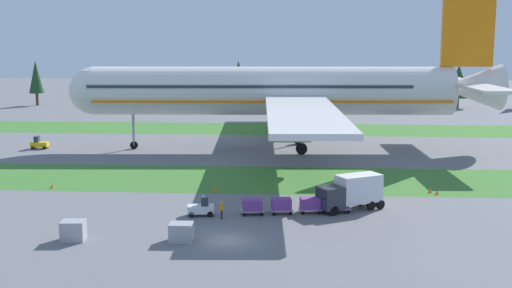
{
  "coord_description": "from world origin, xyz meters",
  "views": [
    {
      "loc": [
        6.09,
        -53.85,
        17.76
      ],
      "look_at": [
        0.8,
        26.42,
        4.0
      ],
      "focal_mm": 45.56,
      "sensor_mm": 36.0,
      "label": 1
    }
  ],
  "objects": [
    {
      "name": "baggage_tug",
      "position": [
        -3.33,
        7.51,
        0.81
      ],
      "size": [
        2.78,
        1.7,
        1.97
      ],
      "rotation": [
        0.0,
        0.0,
        1.73
      ],
      "color": "silver",
      "rests_on": "ground"
    },
    {
      "name": "cargo_dolly_second",
      "position": [
        4.49,
        8.79,
        0.92
      ],
      "size": [
        2.41,
        1.84,
        1.55
      ],
      "rotation": [
        0.0,
        0.0,
        1.73
      ],
      "color": "#A3A3A8",
      "rests_on": "ground"
    },
    {
      "name": "taxiway_marker_3",
      "position": [
        -3.2,
        17.39,
        0.31
      ],
      "size": [
        0.44,
        0.44,
        0.63
      ],
      "primitive_type": "cone",
      "color": "orange",
      "rests_on": "ground"
    },
    {
      "name": "catering_truck",
      "position": [
        11.5,
        10.62,
        1.95
      ],
      "size": [
        7.18,
        5.44,
        3.58
      ],
      "rotation": [
        0.0,
        0.0,
        2.09
      ],
      "color": "#2D333D",
      "rests_on": "ground"
    },
    {
      "name": "uld_container_0",
      "position": [
        -13.3,
        -0.83,
        0.87
      ],
      "size": [
        2.12,
        1.76,
        1.75
      ],
      "primitive_type": "cube",
      "rotation": [
        0.0,
        0.0,
        0.08
      ],
      "color": "#A3A3A8",
      "rests_on": "ground"
    },
    {
      "name": "taxiway_marker_1",
      "position": [
        21.06,
        18.56,
        0.3
      ],
      "size": [
        0.44,
        0.44,
        0.61
      ],
      "primitive_type": "cone",
      "color": "orange",
      "rests_on": "ground"
    },
    {
      "name": "taxiway_marker_0",
      "position": [
        -22.38,
        17.9,
        0.27
      ],
      "size": [
        0.44,
        0.44,
        0.55
      ],
      "primitive_type": "cone",
      "color": "orange",
      "rests_on": "ground"
    },
    {
      "name": "pushback_tractor",
      "position": [
        -34.15,
        43.21,
        0.81
      ],
      "size": [
        2.67,
        1.45,
        1.97
      ],
      "rotation": [
        0.0,
        0.0,
        4.77
      ],
      "color": "yellow",
      "rests_on": "ground"
    },
    {
      "name": "cargo_dolly_third",
      "position": [
        7.35,
        9.26,
        0.92
      ],
      "size": [
        2.41,
        1.84,
        1.55
      ],
      "rotation": [
        0.0,
        0.0,
        1.73
      ],
      "color": "#A3A3A8",
      "rests_on": "ground"
    },
    {
      "name": "grass_strip_far",
      "position": [
        0.0,
        66.58,
        0.0
      ],
      "size": [
        320.0,
        15.24,
        0.01
      ],
      "primitive_type": "cube",
      "color": "#3D752D",
      "rests_on": "ground"
    },
    {
      "name": "uld_container_1",
      "position": [
        -3.9,
        -0.47,
        0.81
      ],
      "size": [
        2.02,
        1.62,
        1.61
      ],
      "primitive_type": "cube",
      "rotation": [
        0.0,
        0.0,
        0.01
      ],
      "color": "#A3A3A8",
      "rests_on": "ground"
    },
    {
      "name": "airliner",
      "position": [
        3.81,
        45.45,
        9.08
      ],
      "size": [
        66.0,
        81.43,
        25.31
      ],
      "rotation": [
        0.0,
        0.0,
        1.63
      ],
      "color": "silver",
      "rests_on": "ground"
    },
    {
      "name": "grass_strip_near",
      "position": [
        0.0,
        24.1,
        0.0
      ],
      "size": [
        320.0,
        15.24,
        0.01
      ],
      "primitive_type": "cube",
      "color": "#3D752D",
      "rests_on": "ground"
    },
    {
      "name": "taxiway_marker_2",
      "position": [
        21.67,
        17.81,
        0.25
      ],
      "size": [
        0.44,
        0.44,
        0.51
      ],
      "primitive_type": "cone",
      "color": "orange",
      "rests_on": "ground"
    },
    {
      "name": "ground_plane",
      "position": [
        0.0,
        0.0,
        0.0
      ],
      "size": [
        400.0,
        400.0,
        0.0
      ],
      "primitive_type": "plane",
      "color": "slate"
    },
    {
      "name": "cargo_dolly_fourth",
      "position": [
        10.22,
        9.73,
        0.92
      ],
      "size": [
        2.41,
        1.84,
        1.55
      ],
      "rotation": [
        0.0,
        0.0,
        1.73
      ],
      "color": "#A3A3A8",
      "rests_on": "ground"
    },
    {
      "name": "distant_tree_line",
      "position": [
        13.23,
        103.79,
        6.34
      ],
      "size": [
        194.45,
        8.27,
        11.84
      ],
      "color": "#4C3823",
      "rests_on": "ground"
    },
    {
      "name": "ground_crew_marshaller",
      "position": [
        -1.24,
        6.64,
        0.95
      ],
      "size": [
        0.36,
        0.56,
        1.74
      ],
      "rotation": [
        0.0,
        0.0,
        1.68
      ],
      "color": "black",
      "rests_on": "ground"
    },
    {
      "name": "cargo_dolly_lead",
      "position": [
        1.63,
        8.32,
        0.92
      ],
      "size": [
        2.41,
        1.84,
        1.55
      ],
      "rotation": [
        0.0,
        0.0,
        1.73
      ],
      "color": "#A3A3A8",
      "rests_on": "ground"
    }
  ]
}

